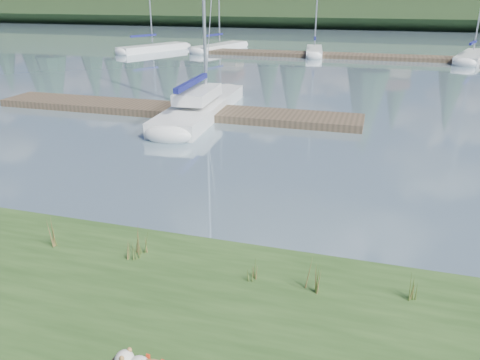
% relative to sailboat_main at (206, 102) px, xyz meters
% --- Properties ---
extents(ground, '(200.00, 200.00, 0.00)m').
position_rel_sailboat_main_xyz_m(ground, '(2.72, 20.21, -0.42)').
color(ground, gray).
rests_on(ground, ground).
extents(ridge, '(200.00, 20.00, 5.00)m').
position_rel_sailboat_main_xyz_m(ridge, '(2.72, 63.21, 2.08)').
color(ridge, black).
rests_on(ridge, ground).
extents(sailboat_main, '(2.30, 9.04, 12.86)m').
position_rel_sailboat_main_xyz_m(sailboat_main, '(0.00, 0.00, 0.00)').
color(sailboat_main, white).
rests_on(sailboat_main, ground).
extents(dock_near, '(16.00, 2.00, 0.30)m').
position_rel_sailboat_main_xyz_m(dock_near, '(-1.28, -0.79, -0.27)').
color(dock_near, '#4C3D2C').
rests_on(dock_near, ground).
extents(dock_far, '(26.00, 2.20, 0.30)m').
position_rel_sailboat_main_xyz_m(dock_far, '(4.72, 20.21, -0.27)').
color(dock_far, '#4C3D2C').
rests_on(dock_far, ground).
extents(sailboat_bg_0, '(4.60, 7.65, 11.23)m').
position_rel_sailboat_main_xyz_m(sailboat_bg_0, '(-12.03, 20.39, -0.10)').
color(sailboat_bg_0, white).
rests_on(sailboat_bg_0, ground).
extents(sailboat_bg_1, '(3.52, 7.99, 11.74)m').
position_rel_sailboat_main_xyz_m(sailboat_bg_1, '(-6.73, 22.84, -0.09)').
color(sailboat_bg_1, white).
rests_on(sailboat_bg_1, ground).
extents(sailboat_bg_2, '(2.09, 6.38, 9.61)m').
position_rel_sailboat_main_xyz_m(sailboat_bg_2, '(1.60, 21.91, -0.09)').
color(sailboat_bg_2, white).
rests_on(sailboat_bg_2, ground).
extents(sailboat_bg_3, '(3.80, 8.30, 11.99)m').
position_rel_sailboat_main_xyz_m(sailboat_bg_3, '(13.95, 21.96, -0.10)').
color(sailboat_bg_3, white).
rests_on(sailboat_bg_3, ground).
extents(weed_0, '(0.17, 0.14, 0.61)m').
position_rel_sailboat_main_xyz_m(weed_0, '(3.28, -12.21, 0.19)').
color(weed_0, '#475B23').
rests_on(weed_0, bank).
extents(weed_1, '(0.17, 0.14, 0.43)m').
position_rel_sailboat_main_xyz_m(weed_1, '(3.22, -12.38, 0.11)').
color(weed_1, '#475B23').
rests_on(weed_1, bank).
extents(weed_2, '(0.17, 0.14, 0.73)m').
position_rel_sailboat_main_xyz_m(weed_2, '(6.46, -12.48, 0.23)').
color(weed_2, '#475B23').
rests_on(weed_2, bank).
extents(weed_3, '(0.17, 0.14, 0.62)m').
position_rel_sailboat_main_xyz_m(weed_3, '(1.49, -12.43, 0.19)').
color(weed_3, '#475B23').
rests_on(weed_3, bank).
extents(weed_4, '(0.17, 0.14, 0.42)m').
position_rel_sailboat_main_xyz_m(weed_4, '(5.41, -12.41, 0.10)').
color(weed_4, '#475B23').
rests_on(weed_4, bank).
extents(weed_5, '(0.17, 0.14, 0.52)m').
position_rel_sailboat_main_xyz_m(weed_5, '(7.94, -12.19, 0.15)').
color(weed_5, '#475B23').
rests_on(weed_5, bank).
extents(mud_lip, '(60.00, 0.50, 0.14)m').
position_rel_sailboat_main_xyz_m(mud_lip, '(2.72, -11.39, -0.35)').
color(mud_lip, '#33281C').
rests_on(mud_lip, ground).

